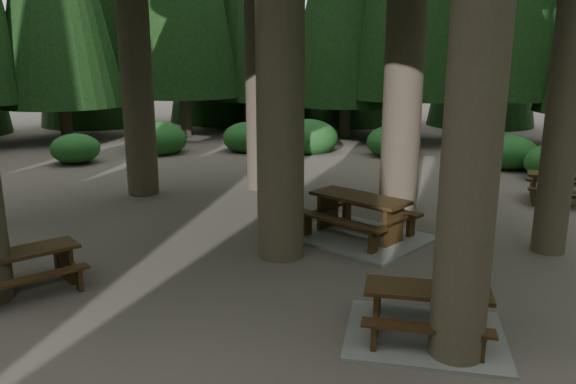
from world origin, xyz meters
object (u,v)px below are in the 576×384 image
(picnic_table_a, at_px, (426,321))
(picnic_table_d, at_px, (563,184))
(picnic_table_c, at_px, (359,223))
(picnic_table_e, at_px, (26,264))

(picnic_table_a, bearing_deg, picnic_table_d, 65.54)
(picnic_table_a, bearing_deg, picnic_table_c, 107.16)
(picnic_table_a, relative_size, picnic_table_d, 1.29)
(picnic_table_a, xyz_separation_m, picnic_table_c, (-1.64, 3.77, 0.08))
(picnic_table_a, xyz_separation_m, picnic_table_e, (-6.04, -0.44, 0.22))
(picnic_table_c, xyz_separation_m, picnic_table_d, (4.26, 4.26, 0.17))
(picnic_table_c, bearing_deg, picnic_table_d, 69.37)
(picnic_table_c, distance_m, picnic_table_d, 6.03)
(picnic_table_d, distance_m, picnic_table_e, 12.12)
(picnic_table_e, bearing_deg, picnic_table_c, -14.28)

